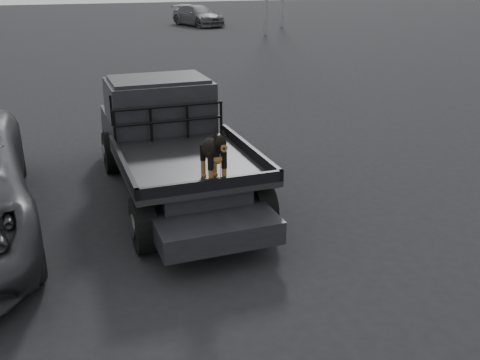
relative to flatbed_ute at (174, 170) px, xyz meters
name	(u,v)px	position (x,y,z in m)	size (l,w,h in m)	color
ground	(172,261)	(-0.56, -2.11, -0.46)	(120.00, 120.00, 0.00)	black
flatbed_ute	(174,170)	(0.00, 0.00, 0.00)	(2.00, 5.40, 0.92)	black
ute_cab	(159,103)	(0.00, 0.95, 0.90)	(1.72, 1.30, 0.88)	black
headache_rack	(170,123)	(0.00, 0.20, 0.74)	(1.80, 0.08, 0.55)	black
dog	(213,154)	(0.11, -1.82, 0.83)	(0.32, 0.60, 0.74)	black
distant_car_b	(198,16)	(8.37, 28.14, 0.21)	(1.86, 4.59, 1.33)	#424247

